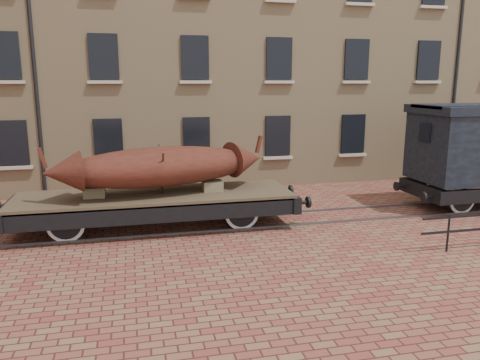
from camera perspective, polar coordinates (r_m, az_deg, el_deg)
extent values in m
plane|color=brown|center=(15.66, 6.50, -4.74)|extent=(90.00, 90.00, 0.00)
cube|color=#D3B17F|center=(25.57, 5.70, 17.54)|extent=(40.00, 10.00, 14.00)
cube|color=black|center=(19.71, -25.97, 4.11)|extent=(1.10, 0.12, 1.70)
cube|color=#C1B29B|center=(19.79, -25.76, 1.36)|extent=(1.30, 0.18, 0.12)
cube|color=black|center=(19.24, -15.74, 4.70)|extent=(1.10, 0.12, 1.70)
cube|color=#C1B29B|center=(19.31, -15.59, 1.88)|extent=(1.30, 0.18, 0.12)
cube|color=black|center=(19.39, -5.32, 5.15)|extent=(1.10, 0.12, 1.70)
cube|color=#C1B29B|center=(19.47, -5.25, 2.35)|extent=(1.30, 0.18, 0.12)
cube|color=black|center=(20.16, 4.62, 5.41)|extent=(1.10, 0.12, 1.70)
cube|color=#C1B29B|center=(20.23, 4.63, 2.72)|extent=(1.30, 0.18, 0.12)
cube|color=black|center=(21.48, 13.60, 5.52)|extent=(1.10, 0.12, 1.70)
cube|color=#C1B29B|center=(21.55, 13.54, 2.99)|extent=(1.30, 0.18, 0.12)
cube|color=black|center=(23.26, 21.37, 5.50)|extent=(1.10, 0.12, 1.70)
cube|color=#C1B29B|center=(23.32, 21.28, 3.17)|extent=(1.30, 0.18, 0.12)
cube|color=black|center=(19.60, -26.84, 13.40)|extent=(1.10, 0.12, 1.70)
cube|color=#C1B29B|center=(19.52, -26.61, 10.63)|extent=(1.30, 0.18, 0.12)
cube|color=black|center=(19.13, -16.29, 14.25)|extent=(1.10, 0.12, 1.70)
cube|color=#C1B29B|center=(19.04, -16.13, 11.40)|extent=(1.30, 0.18, 0.12)
cube|color=black|center=(19.28, -5.51, 14.63)|extent=(1.10, 0.12, 1.70)
cube|color=#C1B29B|center=(19.20, -5.43, 11.81)|extent=(1.30, 0.18, 0.12)
cube|color=black|center=(20.05, 4.78, 14.54)|extent=(1.10, 0.12, 1.70)
cube|color=#C1B29B|center=(19.98, 4.78, 11.82)|extent=(1.30, 0.18, 0.12)
cube|color=black|center=(21.38, 14.02, 14.07)|extent=(1.10, 0.12, 1.70)
cube|color=#C1B29B|center=(21.31, 13.97, 11.52)|extent=(1.30, 0.18, 0.12)
cube|color=black|center=(23.17, 21.98, 13.38)|extent=(1.10, 0.12, 1.70)
cube|color=#C1B29B|center=(23.10, 21.88, 11.03)|extent=(1.30, 0.18, 0.12)
cube|color=#C1B29B|center=(20.23, 4.95, 20.92)|extent=(1.30, 0.18, 0.12)
cube|color=#C1B29B|center=(21.54, 14.42, 20.05)|extent=(1.30, 0.18, 0.12)
cube|color=#C1B29B|center=(23.32, 22.52, 18.90)|extent=(1.30, 0.18, 0.12)
cylinder|color=black|center=(19.54, -24.31, 18.36)|extent=(0.14, 0.14, 14.00)
cylinder|color=black|center=(24.15, 25.35, 16.83)|extent=(0.14, 0.14, 14.00)
cube|color=#59595E|center=(15.01, 7.42, -5.38)|extent=(30.00, 0.08, 0.06)
cube|color=#59595E|center=(16.31, 5.66, -3.94)|extent=(30.00, 0.08, 0.06)
cylinder|color=black|center=(13.71, 24.03, -5.97)|extent=(0.06, 0.06, 1.00)
cube|color=#48392A|center=(14.54, -10.28, -1.90)|extent=(8.32, 2.44, 0.13)
cube|color=black|center=(13.52, -9.98, -4.11)|extent=(8.32, 0.18, 0.50)
cube|color=black|center=(15.70, -10.46, -1.88)|extent=(8.32, 0.18, 0.50)
cube|color=black|center=(15.02, -26.33, -3.58)|extent=(0.24, 2.55, 0.50)
cylinder|color=black|center=(15.87, -26.76, -2.83)|extent=(0.39, 0.11, 0.11)
cube|color=black|center=(15.36, 5.46, -2.04)|extent=(0.24, 2.55, 0.50)
cylinder|color=black|center=(14.70, 7.64, -2.73)|extent=(0.39, 0.11, 0.11)
cylinder|color=black|center=(14.77, 8.32, -2.68)|extent=(0.09, 0.36, 0.36)
cylinder|color=black|center=(16.22, 5.57, -1.29)|extent=(0.39, 0.11, 0.11)
cylinder|color=black|center=(16.28, 6.20, -1.26)|extent=(0.09, 0.36, 0.36)
cylinder|color=black|center=(14.78, -20.15, -4.27)|extent=(0.11, 2.11, 0.11)
cylinder|color=silver|center=(14.10, -20.49, -5.07)|extent=(1.07, 0.08, 1.07)
cylinder|color=black|center=(14.10, -20.49, -5.07)|extent=(0.87, 0.11, 0.87)
cube|color=black|center=(13.90, -20.64, -4.17)|extent=(1.00, 0.09, 0.11)
cylinder|color=silver|center=(15.47, -19.85, -3.54)|extent=(1.07, 0.08, 1.07)
cylinder|color=black|center=(15.47, -19.85, -3.54)|extent=(0.87, 0.11, 0.87)
cube|color=black|center=(15.54, -19.86, -2.47)|extent=(1.00, 0.09, 0.11)
cylinder|color=black|center=(15.00, -0.41, -3.29)|extent=(0.11, 2.11, 0.11)
cylinder|color=silver|center=(14.32, 0.22, -4.03)|extent=(1.07, 0.08, 1.07)
cylinder|color=black|center=(14.32, 0.22, -4.03)|extent=(0.87, 0.11, 0.87)
cube|color=black|center=(14.13, 0.35, -3.13)|extent=(1.00, 0.09, 0.11)
cylinder|color=silver|center=(15.68, -0.99, -2.62)|extent=(1.07, 0.08, 1.07)
cylinder|color=black|center=(15.68, -0.99, -2.62)|extent=(0.87, 0.11, 0.87)
cube|color=black|center=(15.74, -1.10, -1.56)|extent=(1.00, 0.09, 0.11)
cube|color=black|center=(14.65, -10.22, -3.54)|extent=(4.44, 0.07, 0.07)
cube|color=#7D7250|center=(14.52, -17.32, -1.37)|extent=(0.61, 0.55, 0.31)
cube|color=#7D7250|center=(14.68, -3.38, -0.71)|extent=(0.61, 0.55, 0.31)
ellipsoid|color=#5D2418|center=(14.37, -9.54, 1.61)|extent=(6.25, 3.04, 1.20)
cone|color=#5D2418|center=(13.90, -20.90, 0.86)|extent=(1.24, 1.32, 1.14)
cube|color=#5D2418|center=(13.81, -22.96, 2.50)|extent=(0.26, 0.17, 0.58)
cone|color=#5D2418|center=(15.34, 0.74, 2.62)|extent=(1.24, 1.32, 1.14)
cube|color=#5D2418|center=(15.48, 2.31, 4.35)|extent=(0.26, 0.17, 0.58)
cylinder|color=#3B281D|center=(13.92, -9.39, 0.74)|extent=(0.05, 1.02, 1.43)
cylinder|color=#3B281D|center=(14.87, -9.65, 1.44)|extent=(0.05, 1.02, 1.43)
cube|color=black|center=(20.32, 26.62, 0.00)|extent=(6.15, 0.16, 0.46)
cube|color=black|center=(17.61, 21.21, -1.20)|extent=(0.23, 2.46, 0.46)
cylinder|color=black|center=(16.69, 21.46, -1.91)|extent=(0.08, 0.33, 0.33)
cylinder|color=black|center=(18.03, 18.54, -0.72)|extent=(0.08, 0.33, 0.33)
cylinder|color=black|center=(18.31, 24.08, -1.68)|extent=(0.10, 1.95, 0.10)
cylinder|color=silver|center=(17.76, 25.46, -2.20)|extent=(0.98, 0.07, 0.98)
cylinder|color=black|center=(17.76, 25.46, -2.20)|extent=(0.81, 0.10, 0.81)
cylinder|color=silver|center=(18.87, 22.78, -1.20)|extent=(0.98, 0.07, 0.98)
cylinder|color=black|center=(18.87, 22.78, -1.20)|extent=(0.81, 0.10, 0.81)
cube|color=black|center=(17.27, 21.66, 5.43)|extent=(0.08, 0.61, 0.61)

